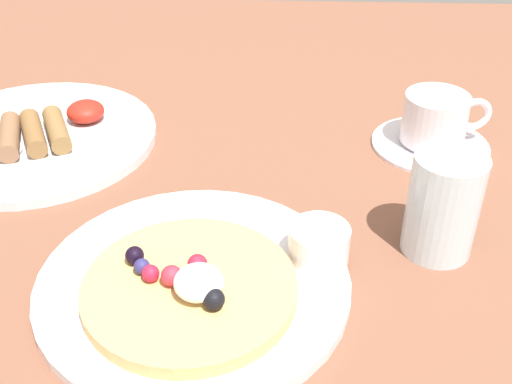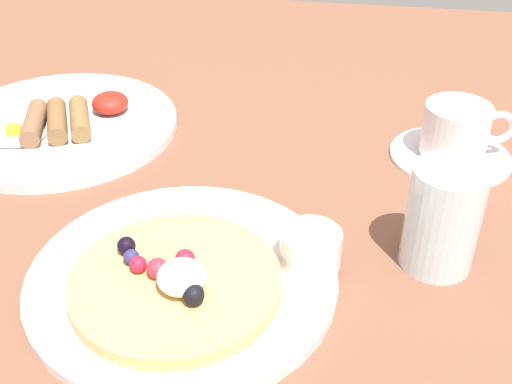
% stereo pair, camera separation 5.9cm
% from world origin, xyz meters
% --- Properties ---
extents(ground_plane, '(1.89, 1.46, 0.03)m').
position_xyz_m(ground_plane, '(0.00, 0.00, -0.01)').
color(ground_plane, brown).
extents(pancake_plate, '(0.26, 0.26, 0.01)m').
position_xyz_m(pancake_plate, '(0.00, -0.04, 0.01)').
color(pancake_plate, white).
rests_on(pancake_plate, ground_plane).
extents(pancake_with_berries, '(0.17, 0.17, 0.04)m').
position_xyz_m(pancake_with_berries, '(0.00, -0.07, 0.02)').
color(pancake_with_berries, tan).
rests_on(pancake_with_berries, pancake_plate).
extents(syrup_ramekin, '(0.05, 0.05, 0.03)m').
position_xyz_m(syrup_ramekin, '(0.11, -0.01, 0.03)').
color(syrup_ramekin, white).
rests_on(syrup_ramekin, pancake_plate).
extents(breakfast_plate, '(0.28, 0.28, 0.01)m').
position_xyz_m(breakfast_plate, '(-0.22, 0.19, 0.01)').
color(breakfast_plate, white).
rests_on(breakfast_plate, ground_plane).
extents(fried_breakfast, '(0.14, 0.13, 0.03)m').
position_xyz_m(fried_breakfast, '(-0.20, 0.18, 0.02)').
color(fried_breakfast, brown).
rests_on(fried_breakfast, breakfast_plate).
extents(coffee_saucer, '(0.13, 0.13, 0.01)m').
position_xyz_m(coffee_saucer, '(0.24, 0.20, 0.00)').
color(coffee_saucer, silver).
rests_on(coffee_saucer, ground_plane).
extents(coffee_cup, '(0.10, 0.07, 0.06)m').
position_xyz_m(coffee_cup, '(0.24, 0.20, 0.04)').
color(coffee_cup, white).
rests_on(coffee_cup, coffee_saucer).
extents(water_glass, '(0.06, 0.06, 0.10)m').
position_xyz_m(water_glass, '(0.21, 0.02, 0.05)').
color(water_glass, silver).
rests_on(water_glass, ground_plane).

